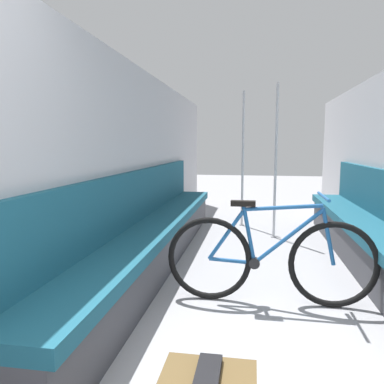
% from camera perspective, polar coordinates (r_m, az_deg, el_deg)
% --- Properties ---
extents(wall_left, '(0.10, 9.04, 2.15)m').
position_cam_1_polar(wall_left, '(4.03, -9.68, 3.93)').
color(wall_left, '#B2B2B7').
rests_on(wall_left, ground).
extents(bench_seat_row_left, '(0.49, 5.04, 1.03)m').
position_cam_1_polar(bench_seat_row_left, '(4.08, -5.88, -6.59)').
color(bench_seat_row_left, '#3D3D42').
rests_on(bench_seat_row_left, ground).
extents(bench_seat_row_right, '(0.49, 5.04, 1.03)m').
position_cam_1_polar(bench_seat_row_right, '(4.13, 26.74, -7.18)').
color(bench_seat_row_right, '#3D3D42').
rests_on(bench_seat_row_right, ground).
extents(bicycle, '(1.70, 0.46, 0.91)m').
position_cam_1_polar(bicycle, '(3.16, 11.73, -9.96)').
color(bicycle, black).
rests_on(bicycle, ground).
extents(grab_pole_near, '(0.08, 0.08, 2.13)m').
position_cam_1_polar(grab_pole_near, '(5.29, 12.62, 4.22)').
color(grab_pole_near, gray).
rests_on(grab_pole_near, ground).
extents(grab_pole_far, '(0.08, 0.08, 2.13)m').
position_cam_1_polar(grab_pole_far, '(6.01, 7.74, 4.68)').
color(grab_pole_far, gray).
rests_on(grab_pole_far, ground).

